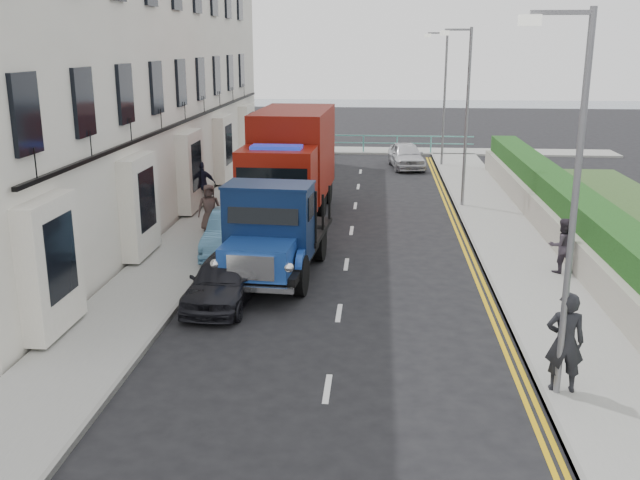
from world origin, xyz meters
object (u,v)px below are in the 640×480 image
(lamp_mid, at_px, (464,107))
(pedestrian_east_near, at_px, (565,342))
(lamp_far, at_px, (442,91))
(parked_car_front, at_px, (224,280))
(red_lorry, at_px, (291,162))
(bedford_lorry, at_px, (271,238))
(lamp_near, at_px, (569,188))

(lamp_mid, relative_size, pedestrian_east_near, 3.61)
(lamp_far, relative_size, parked_car_front, 1.89)
(lamp_far, xyz_separation_m, pedestrian_east_near, (0.22, -25.89, -2.91))
(lamp_far, height_order, red_lorry, lamp_far)
(lamp_far, height_order, bedford_lorry, lamp_far)
(lamp_near, bearing_deg, lamp_mid, 90.00)
(lamp_mid, distance_m, lamp_far, 10.00)
(lamp_mid, bearing_deg, pedestrian_east_near, -89.20)
(lamp_far, bearing_deg, parked_car_front, -108.34)
(lamp_mid, relative_size, lamp_far, 1.00)
(lamp_near, relative_size, parked_car_front, 1.89)
(pedestrian_east_near, bearing_deg, red_lorry, -58.52)
(pedestrian_east_near, bearing_deg, parked_car_front, -25.30)
(lamp_mid, distance_m, bedford_lorry, 11.87)
(bedford_lorry, height_order, parked_car_front, bedford_lorry)
(lamp_near, height_order, bedford_lorry, lamp_near)
(lamp_mid, distance_m, parked_car_front, 13.98)
(lamp_near, bearing_deg, parked_car_front, 147.96)
(lamp_near, xyz_separation_m, lamp_mid, (0.00, 16.00, 0.00))
(lamp_near, bearing_deg, bedford_lorry, 134.70)
(lamp_far, height_order, parked_car_front, lamp_far)
(lamp_near, relative_size, bedford_lorry, 1.17)
(red_lorry, bearing_deg, lamp_near, -62.96)
(lamp_near, height_order, lamp_mid, same)
(lamp_near, xyz_separation_m, bedford_lorry, (-6.18, 6.25, -2.73))
(lamp_near, xyz_separation_m, red_lorry, (-6.55, 13.91, -1.87))
(lamp_near, relative_size, pedestrian_east_near, 3.61)
(lamp_mid, height_order, lamp_far, same)
(red_lorry, bearing_deg, lamp_far, 63.37)
(lamp_near, distance_m, lamp_mid, 16.00)
(lamp_mid, height_order, parked_car_front, lamp_mid)
(parked_car_front, bearing_deg, pedestrian_east_near, -27.40)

